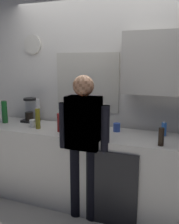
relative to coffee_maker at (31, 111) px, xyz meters
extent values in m
plane|color=#9E998E|center=(1.00, -0.51, -1.06)|extent=(8.00, 8.00, 0.00)
cube|color=beige|center=(1.00, -0.21, -0.60)|extent=(3.00, 0.64, 0.92)
cube|color=black|center=(1.33, -0.54, -0.65)|extent=(0.56, 0.02, 0.82)
cube|color=white|center=(1.00, 0.22, 0.24)|extent=(4.60, 0.10, 2.60)
cube|color=beige|center=(0.77, 0.16, 0.40)|extent=(0.86, 0.02, 0.76)
cube|color=#8CA5C6|center=(0.77, 0.16, 0.40)|extent=(0.80, 0.02, 0.70)
cube|color=#B7B2A8|center=(1.72, 0.01, 0.65)|extent=(0.84, 0.32, 0.68)
cylinder|color=silver|center=(-0.03, 0.15, 0.90)|extent=(0.26, 0.03, 0.26)
cube|color=black|center=(0.00, -0.03, -0.13)|extent=(0.20, 0.20, 0.03)
cube|color=silver|center=(0.00, 0.03, 0.02)|extent=(0.18, 0.08, 0.28)
cylinder|color=black|center=(0.00, -0.06, -0.06)|extent=(0.11, 0.11, 0.11)
cylinder|color=black|center=(0.00, -0.03, 0.17)|extent=(0.17, 0.17, 0.03)
cylinder|color=olive|center=(0.30, -0.30, -0.02)|extent=(0.06, 0.06, 0.25)
cylinder|color=maroon|center=(0.62, -0.32, -0.04)|extent=(0.06, 0.06, 0.22)
cylinder|color=#195923|center=(-0.29, -0.21, 0.00)|extent=(0.07, 0.07, 0.30)
cylinder|color=brown|center=(0.75, -0.30, -0.03)|extent=(0.06, 0.06, 0.23)
cylinder|color=black|center=(1.79, -0.41, -0.06)|extent=(0.06, 0.06, 0.18)
cylinder|color=#3351B2|center=(1.24, -0.07, -0.10)|extent=(0.08, 0.08, 0.10)
cylinder|color=white|center=(0.20, -0.27, -0.10)|extent=(0.08, 0.08, 0.10)
cylinder|color=#4C72A5|center=(0.84, -0.11, -0.11)|extent=(0.22, 0.22, 0.08)
cylinder|color=#9E5638|center=(0.84, -0.44, -0.10)|extent=(0.10, 0.10, 0.09)
sphere|color=#2D7233|center=(0.84, -0.44, 0.01)|extent=(0.15, 0.15, 0.15)
cylinder|color=blue|center=(1.78, -0.05, -0.07)|extent=(0.06, 0.06, 0.15)
cone|color=white|center=(1.78, -0.05, 0.02)|extent=(0.02, 0.02, 0.03)
cylinder|color=black|center=(0.90, -0.51, -0.65)|extent=(0.12, 0.12, 0.82)
cylinder|color=black|center=(1.10, -0.51, -0.65)|extent=(0.12, 0.12, 0.82)
cube|color=#262633|center=(1.00, -0.51, 0.04)|extent=(0.36, 0.20, 0.56)
sphere|color=#A57A59|center=(1.00, -0.51, 0.43)|extent=(0.22, 0.22, 0.22)
cylinder|color=#262633|center=(0.76, -0.51, -0.01)|extent=(0.09, 0.09, 0.50)
cylinder|color=#262633|center=(1.24, -0.51, -0.01)|extent=(0.09, 0.09, 0.50)
cylinder|color=black|center=(0.90, -0.51, -0.65)|extent=(0.12, 0.12, 0.82)
cylinder|color=black|center=(1.10, -0.51, -0.65)|extent=(0.12, 0.12, 0.82)
cube|color=#262633|center=(1.00, -0.51, 0.04)|extent=(0.36, 0.20, 0.56)
sphere|color=#D8AD8C|center=(1.00, -0.51, 0.43)|extent=(0.22, 0.22, 0.22)
cylinder|color=#262633|center=(0.76, -0.51, -0.01)|extent=(0.09, 0.09, 0.50)
cylinder|color=#262633|center=(1.24, -0.51, -0.01)|extent=(0.09, 0.09, 0.50)
camera|label=1|loc=(2.01, -2.89, 0.67)|focal=40.47mm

